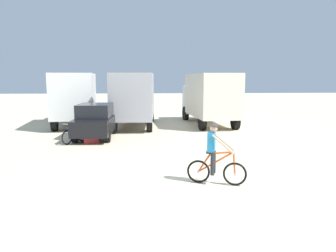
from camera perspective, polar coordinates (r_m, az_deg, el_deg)
name	(u,v)px	position (r m, az deg, el deg)	size (l,w,h in m)	color
ground_plane	(162,184)	(9.95, -0.96, -9.79)	(120.00, 120.00, 0.00)	beige
box_truck_white_box	(76,97)	(22.69, -15.29, 4.79)	(2.99, 6.94, 3.35)	white
box_truck_grey_hauler	(134,97)	(21.59, -5.71, 4.88)	(2.65, 6.84, 3.35)	#9E9EA3
box_truck_cream_rv	(209,96)	(22.39, 6.96, 4.98)	(2.88, 6.91, 3.35)	beige
sedan_parked	(96,121)	(17.75, -12.09, 0.85)	(1.89, 4.25, 1.76)	black
cyclist_orange_shirt	(215,156)	(9.85, 7.86, -4.95)	(1.66, 0.71, 1.82)	black
bicycle_spare	(75,135)	(16.67, -15.45, -1.40)	(0.92, 1.53, 0.97)	black
supply_crate	(91,136)	(16.44, -12.90, -1.69)	(0.58, 0.68, 0.65)	#9E2D2D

